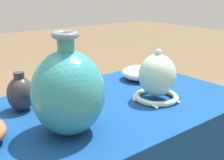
# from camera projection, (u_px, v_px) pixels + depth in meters

# --- Properties ---
(display_table) EXTENTS (1.12, 0.64, 0.70)m
(display_table) POSITION_uv_depth(u_px,v_px,m) (104.00, 126.00, 1.06)
(display_table) COLOR brown
(display_table) RESTS_ON ground_plane
(vase_tall_bulbous) EXTENTS (0.21, 0.21, 0.30)m
(vase_tall_bulbous) POSITION_uv_depth(u_px,v_px,m) (68.00, 92.00, 0.81)
(vase_tall_bulbous) COLOR teal
(vase_tall_bulbous) RESTS_ON display_table
(vase_dome_bell) EXTENTS (0.18, 0.19, 0.21)m
(vase_dome_bell) POSITION_uv_depth(u_px,v_px,m) (157.00, 79.00, 1.08)
(vase_dome_bell) COLOR #A8CCB7
(vase_dome_bell) RESTS_ON display_table
(mosaic_tile_box) EXTENTS (0.14, 0.11, 0.08)m
(mosaic_tile_box) POSITION_uv_depth(u_px,v_px,m) (67.00, 84.00, 1.15)
(mosaic_tile_box) COLOR #232328
(mosaic_tile_box) RESTS_ON display_table
(jar_round_charcoal) EXTENTS (0.10, 0.10, 0.14)m
(jar_round_charcoal) POSITION_uv_depth(u_px,v_px,m) (21.00, 93.00, 0.99)
(jar_round_charcoal) COLOR #2D2D33
(jar_round_charcoal) RESTS_ON display_table
(bowl_shallow_ivory) EXTENTS (0.17, 0.17, 0.07)m
(bowl_shallow_ivory) POSITION_uv_depth(u_px,v_px,m) (139.00, 73.00, 1.34)
(bowl_shallow_ivory) COLOR white
(bowl_shallow_ivory) RESTS_ON display_table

